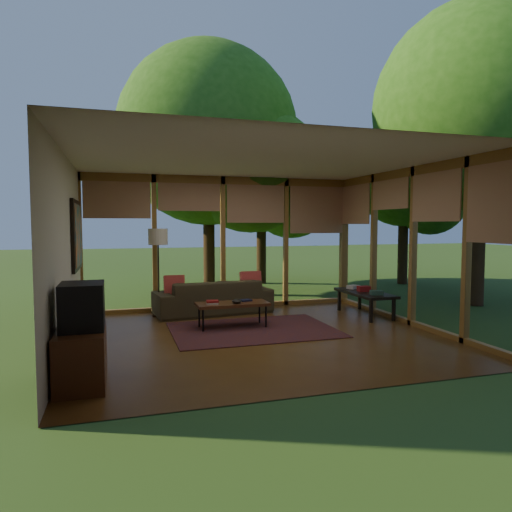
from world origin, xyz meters
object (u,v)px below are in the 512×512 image
object	(u,v)px
television	(82,306)
coffee_table	(232,305)
media_cabinet	(82,356)
side_console	(365,294)
sofa	(213,297)
floor_lamp	(158,242)

from	to	relation	value
television	coffee_table	distance (m)	3.09
media_cabinet	side_console	world-z (taller)	media_cabinet
sofa	side_console	size ratio (longest dim) A/B	1.59
media_cabinet	coffee_table	world-z (taller)	media_cabinet
floor_lamp	coffee_table	world-z (taller)	floor_lamp
floor_lamp	television	bearing A→B (deg)	-107.66
coffee_table	media_cabinet	bearing A→B (deg)	-136.27
sofa	media_cabinet	xyz separation A→B (m)	(-2.15, -3.44, -0.03)
side_console	coffee_table	bearing A→B (deg)	-174.25
television	side_console	xyz separation A→B (m)	(4.85, 2.39, -0.44)
media_cabinet	side_console	bearing A→B (deg)	26.11
television	floor_lamp	bearing A→B (deg)	72.34
media_cabinet	side_console	xyz separation A→B (m)	(4.87, 2.39, 0.11)
television	floor_lamp	distance (m)	3.68
television	side_console	world-z (taller)	television
floor_lamp	side_console	world-z (taller)	floor_lamp
media_cabinet	television	xyz separation A→B (m)	(0.02, 0.00, 0.55)
media_cabinet	floor_lamp	bearing A→B (deg)	72.04
floor_lamp	side_console	bearing A→B (deg)	-16.05
sofa	television	bearing A→B (deg)	51.23
sofa	side_console	distance (m)	2.91
television	coffee_table	xyz separation A→B (m)	(2.20, 2.12, -0.46)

